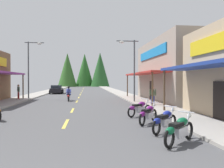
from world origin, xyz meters
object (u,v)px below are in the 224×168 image
(pedestrian_by_shop, at_px, (18,91))
(motorcycle_parked_right_3, at_px, (139,108))
(motorcycle_parked_right_2, at_px, (148,114))
(parked_car_curbside, at_px, (57,89))
(motorcycle_parked_right_1, at_px, (165,120))
(pedestrian_waiting, at_px, (153,95))
(rider_cruising_lead, at_px, (69,95))
(streetlamp_right, at_px, (131,62))
(motorcycle_parked_right_0, at_px, (179,129))
(streetlamp_left, at_px, (31,62))

(pedestrian_by_shop, bearing_deg, motorcycle_parked_right_3, -86.26)
(motorcycle_parked_right_2, relative_size, pedestrian_by_shop, 1.01)
(parked_car_curbside, bearing_deg, motorcycle_parked_right_1, -166.25)
(motorcycle_parked_right_2, distance_m, pedestrian_waiting, 8.14)
(rider_cruising_lead, distance_m, pedestrian_waiting, 9.22)
(motorcycle_parked_right_1, bearing_deg, motorcycle_parked_right_3, 46.57)
(streetlamp_right, distance_m, pedestrian_waiting, 4.31)
(parked_car_curbside, bearing_deg, rider_cruising_lead, -169.63)
(motorcycle_parked_right_0, relative_size, pedestrian_by_shop, 0.96)
(motorcycle_parked_right_1, height_order, pedestrian_by_shop, pedestrian_by_shop)
(motorcycle_parked_right_3, distance_m, rider_cruising_lead, 11.90)
(streetlamp_right, bearing_deg, pedestrian_by_shop, 160.08)
(streetlamp_left, height_order, parked_car_curbside, streetlamp_left)
(rider_cruising_lead, relative_size, parked_car_curbside, 0.49)
(motorcycle_parked_right_0, distance_m, motorcycle_parked_right_3, 5.88)
(motorcycle_parked_right_2, height_order, pedestrian_by_shop, pedestrian_by_shop)
(motorcycle_parked_right_1, relative_size, pedestrian_waiting, 0.98)
(motorcycle_parked_right_2, xyz_separation_m, pedestrian_waiting, (2.55, 7.72, 0.45))
(streetlamp_right, distance_m, motorcycle_parked_right_2, 11.11)
(motorcycle_parked_right_0, relative_size, motorcycle_parked_right_3, 0.94)
(motorcycle_parked_right_3, xyz_separation_m, parked_car_curbside, (-8.18, 24.73, 0.20))
(streetlamp_right, height_order, motorcycle_parked_right_2, streetlamp_right)
(streetlamp_left, bearing_deg, streetlamp_right, -25.54)
(motorcycle_parked_right_3, height_order, rider_cruising_lead, rider_cruising_lead)
(motorcycle_parked_right_0, relative_size, pedestrian_waiting, 1.01)
(streetlamp_right, relative_size, rider_cruising_lead, 2.83)
(streetlamp_right, bearing_deg, parked_car_curbside, 119.34)
(motorcycle_parked_right_0, bearing_deg, pedestrian_waiting, 35.62)
(pedestrian_waiting, relative_size, parked_car_curbside, 0.37)
(streetlamp_left, bearing_deg, pedestrian_by_shop, -146.51)
(pedestrian_waiting, bearing_deg, streetlamp_right, 29.05)
(rider_cruising_lead, bearing_deg, parked_car_curbside, 10.02)
(streetlamp_left, relative_size, motorcycle_parked_right_0, 3.98)
(streetlamp_left, bearing_deg, pedestrian_waiting, -33.23)
(rider_cruising_lead, bearing_deg, streetlamp_right, -115.08)
(motorcycle_parked_right_1, height_order, pedestrian_waiting, pedestrian_waiting)
(rider_cruising_lead, distance_m, parked_car_curbside, 14.31)
(streetlamp_left, height_order, pedestrian_waiting, streetlamp_left)
(rider_cruising_lead, bearing_deg, motorcycle_parked_right_3, -157.34)
(streetlamp_right, height_order, rider_cruising_lead, streetlamp_right)
(motorcycle_parked_right_0, distance_m, parked_car_curbside, 31.67)
(motorcycle_parked_right_0, bearing_deg, rider_cruising_lead, 64.81)
(motorcycle_parked_right_1, bearing_deg, motorcycle_parked_right_2, 50.74)
(motorcycle_parked_right_3, bearing_deg, streetlamp_right, 45.37)
(rider_cruising_lead, bearing_deg, pedestrian_waiting, -127.82)
(motorcycle_parked_right_2, xyz_separation_m, motorcycle_parked_right_3, (0.09, 2.28, 0.00))
(motorcycle_parked_right_2, distance_m, rider_cruising_lead, 13.96)
(streetlamp_right, distance_m, rider_cruising_lead, 7.46)
(motorcycle_parked_right_0, distance_m, pedestrian_waiting, 11.60)
(rider_cruising_lead, relative_size, pedestrian_by_shop, 1.25)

